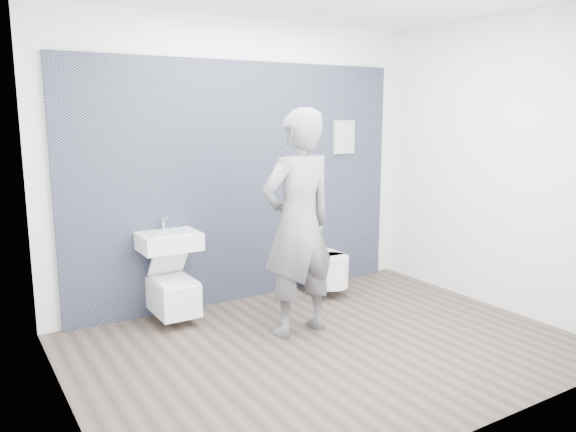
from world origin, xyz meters
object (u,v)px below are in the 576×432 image
toilet_square (173,294)px  toilet_rounded (325,269)px  washbasin (169,241)px  visitor (298,224)px

toilet_square → toilet_rounded: toilet_square is taller
washbasin → toilet_square: bearing=-90.0°
washbasin → visitor: visitor is taller
washbasin → visitor: bearing=-45.9°
toilet_square → visitor: (0.84, -0.81, 0.71)m
toilet_rounded → washbasin: bearing=176.2°
toilet_rounded → toilet_square: bearing=178.1°
toilet_square → washbasin: bearing=90.0°
visitor → toilet_square: bearing=-47.5°
washbasin → toilet_square: size_ratio=0.86×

